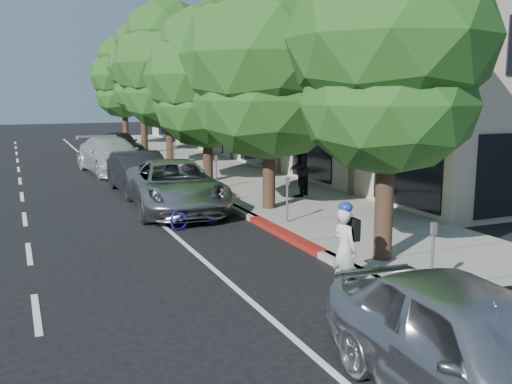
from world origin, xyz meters
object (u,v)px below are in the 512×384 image
street_tree_0 (390,45)px  near_car_a (476,352)px  street_tree_4 (142,69)px  pedestrian (298,168)px  street_tree_3 (168,67)px  bicycle (196,211)px  street_tree_2 (207,78)px  dark_sedan (140,173)px  street_tree_5 (124,78)px  cyclist (344,249)px  dark_suv_far (121,144)px  silver_suv (175,186)px  street_tree_1 (269,59)px  white_pickup (111,155)px

street_tree_0 → near_car_a: 7.09m
street_tree_4 → pedestrian: (1.77, -16.55, -3.90)m
street_tree_3 → bicycle: (-2.70, -13.00, -4.51)m
street_tree_2 → dark_sedan: 4.72m
street_tree_2 → pedestrian: 5.81m
street_tree_3 → street_tree_2: bearing=-90.0°
street_tree_0 → pedestrian: 8.44m
street_tree_5 → pedestrian: bearing=-85.5°
street_tree_4 → cyclist: (-1.60, -25.00, -4.24)m
street_tree_2 → street_tree_4: street_tree_4 is taller
near_car_a → dark_suv_far: bearing=91.3°
street_tree_0 → street_tree_2: (-0.00, 12.00, -0.42)m
cyclist → silver_suv: bearing=-1.9°
street_tree_1 → street_tree_0: bearing=-90.0°
street_tree_4 → bicycle: size_ratio=4.61×
dark_suv_far → near_car_a: 29.52m
street_tree_5 → street_tree_4: bearing=-90.0°
street_tree_5 → silver_suv: 22.98m
street_tree_1 → street_tree_5: (0.00, 24.00, -0.03)m
cyclist → dark_suv_far: 25.15m
street_tree_5 → near_car_a: bearing=-94.1°
street_tree_3 → cyclist: size_ratio=5.15×
street_tree_4 → silver_suv: (-2.62, -16.50, -4.24)m
cyclist → bicycle: bearing=1.7°
pedestrian → dark_sedan: bearing=-76.9°
bicycle → street_tree_3: bearing=-30.7°
street_tree_1 → street_tree_2: size_ratio=1.10×
street_tree_5 → dark_sedan: street_tree_5 is taller
street_tree_3 → near_car_a: 23.85m
street_tree_2 → silver_suv: bearing=-120.2°
street_tree_5 → white_pickup: size_ratio=1.33×
street_tree_0 → street_tree_2: size_ratio=1.05×
street_tree_2 → near_car_a: street_tree_2 is taller
street_tree_5 → street_tree_3: bearing=-90.0°
dark_suv_far → street_tree_1: bearing=-92.5°
dark_sedan → near_car_a: bearing=-90.2°
street_tree_2 → dark_suv_far: bearing=96.6°
silver_suv → pedestrian: pedestrian is taller
street_tree_0 → cyclist: bearing=-148.0°
street_tree_4 → near_car_a: size_ratio=1.68×
street_tree_1 → street_tree_3: size_ratio=0.96×
street_tree_0 → bicycle: size_ratio=4.39×
silver_suv → white_pickup: bearing=96.9°
street_tree_1 → cyclist: 8.18m
street_tree_5 → bicycle: bearing=-96.2°
street_tree_0 → cyclist: size_ratio=4.74×
near_car_a → street_tree_1: bearing=80.9°
dark_suv_far → street_tree_3: bearing=-84.1°
street_tree_3 → white_pickup: size_ratio=1.44×
silver_suv → street_tree_4: bearing=85.1°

